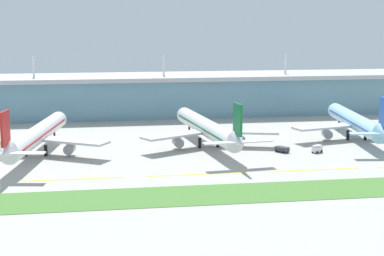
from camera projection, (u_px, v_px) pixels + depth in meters
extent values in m
plane|color=#A8A59E|center=(209.00, 176.00, 172.64)|extent=(600.00, 600.00, 0.00)
cube|color=#6693A8|center=(162.00, 97.00, 282.61)|extent=(280.00, 28.00, 16.55)
cube|color=#B2B2B7|center=(162.00, 77.00, 281.03)|extent=(288.00, 34.00, 1.80)
cylinder|color=silver|center=(34.00, 67.00, 265.95)|extent=(0.90, 0.90, 9.00)
cylinder|color=silver|center=(164.00, 66.00, 274.66)|extent=(0.90, 0.90, 9.00)
cylinder|color=silver|center=(286.00, 64.00, 283.36)|extent=(0.90, 0.90, 9.00)
cylinder|color=white|center=(38.00, 134.00, 200.11)|extent=(16.04, 61.52, 5.80)
cone|color=white|center=(60.00, 118.00, 232.33)|extent=(6.10, 4.87, 5.51)
cone|color=white|center=(5.00, 153.00, 166.69)|extent=(5.97, 7.36, 5.72)
cube|color=red|center=(5.00, 128.00, 166.57)|extent=(1.77, 6.43, 9.50)
cube|color=white|center=(26.00, 153.00, 167.16)|extent=(10.40, 4.83, 0.36)
cylinder|color=gray|center=(2.00, 149.00, 197.98)|extent=(3.91, 4.97, 3.20)
cube|color=#B7BABF|center=(72.00, 141.00, 195.85)|extent=(24.00, 18.39, 0.70)
cylinder|color=gray|center=(70.00, 149.00, 197.76)|extent=(3.91, 4.97, 3.20)
cylinder|color=black|center=(54.00, 136.00, 223.60)|extent=(0.70, 0.70, 3.60)
cylinder|color=black|center=(26.00, 151.00, 197.99)|extent=(1.10, 1.10, 3.60)
cylinder|color=black|center=(46.00, 151.00, 197.93)|extent=(1.10, 1.10, 3.60)
cube|color=red|center=(37.00, 133.00, 200.04)|extent=(15.05, 55.47, 0.60)
cylinder|color=silver|center=(206.00, 127.00, 213.14)|extent=(12.39, 59.68, 5.80)
cone|color=silver|center=(183.00, 114.00, 243.24)|extent=(5.92, 4.59, 5.51)
cone|color=silver|center=(239.00, 142.00, 181.89)|extent=(5.64, 7.14, 5.72)
cube|color=#146B38|center=(238.00, 119.00, 181.73)|extent=(1.41, 6.44, 9.50)
cube|color=silver|center=(220.00, 143.00, 180.95)|extent=(10.29, 4.30, 0.36)
cube|color=silver|center=(255.00, 141.00, 183.85)|extent=(10.29, 4.30, 0.36)
cube|color=#B7BABF|center=(175.00, 135.00, 206.01)|extent=(24.35, 17.40, 0.70)
cylinder|color=gray|center=(178.00, 142.00, 208.17)|extent=(3.68, 4.83, 3.20)
cube|color=#B7BABF|center=(244.00, 132.00, 212.32)|extent=(24.94, 13.00, 0.70)
cylinder|color=gray|center=(239.00, 139.00, 213.86)|extent=(3.68, 4.83, 3.20)
cylinder|color=black|center=(189.00, 130.00, 235.10)|extent=(0.70, 0.70, 3.60)
cylinder|color=black|center=(200.00, 143.00, 210.26)|extent=(1.10, 1.10, 3.60)
cylinder|color=black|center=(218.00, 142.00, 211.94)|extent=(1.10, 1.10, 3.60)
cube|color=#146B38|center=(206.00, 126.00, 213.07)|extent=(11.77, 53.78, 0.60)
cylinder|color=#9ED1EA|center=(355.00, 121.00, 226.25)|extent=(12.78, 56.14, 5.80)
cone|color=#9ED1EA|center=(334.00, 109.00, 255.71)|extent=(5.97, 4.66, 5.51)
cone|color=#9ED1EA|center=(383.00, 133.00, 195.59)|extent=(5.72, 7.20, 5.72)
cube|color=#2D5BB7|center=(384.00, 112.00, 195.46)|extent=(1.50, 6.44, 9.50)
cube|color=#9ED1EA|center=(366.00, 134.00, 195.94)|extent=(10.32, 4.43, 0.36)
cube|color=#B7BABF|center=(325.00, 127.00, 221.73)|extent=(24.94, 12.70, 0.70)
cylinder|color=gray|center=(327.00, 134.00, 223.67)|extent=(3.74, 4.87, 3.20)
cylinder|color=black|center=(339.00, 124.00, 247.68)|extent=(0.70, 0.70, 3.60)
cylinder|color=black|center=(348.00, 135.00, 224.00)|extent=(1.10, 1.10, 3.60)
cylinder|color=black|center=(365.00, 135.00, 224.20)|extent=(1.10, 1.10, 3.60)
cube|color=#2D5BB7|center=(355.00, 120.00, 226.18)|extent=(12.12, 50.61, 0.60)
cube|color=yellow|center=(74.00, 179.00, 169.28)|extent=(28.00, 0.70, 0.04)
cube|color=yellow|center=(196.00, 174.00, 174.57)|extent=(28.00, 0.70, 0.04)
cube|color=yellow|center=(312.00, 170.00, 179.85)|extent=(28.00, 0.70, 0.04)
cube|color=#477A33|center=(222.00, 194.00, 154.96)|extent=(300.00, 18.00, 0.10)
cube|color=#333842|center=(282.00, 149.00, 203.77)|extent=(4.50, 4.98, 1.40)
cylinder|color=black|center=(288.00, 151.00, 203.55)|extent=(0.81, 0.94, 0.90)
cylinder|color=black|center=(284.00, 152.00, 202.06)|extent=(0.81, 0.94, 0.90)
cylinder|color=black|center=(280.00, 150.00, 205.72)|extent=(0.81, 0.94, 0.90)
cylinder|color=black|center=(276.00, 151.00, 204.23)|extent=(0.81, 0.94, 0.90)
cube|color=silver|center=(317.00, 149.00, 203.12)|extent=(4.00, 3.49, 1.60)
cube|color=silver|center=(317.00, 145.00, 202.92)|extent=(3.70, 3.29, 0.16)
cylinder|color=black|center=(317.00, 150.00, 204.68)|extent=(0.94, 0.79, 0.90)
cylinder|color=black|center=(321.00, 151.00, 203.51)|extent=(0.94, 0.79, 0.90)
cylinder|color=black|center=(313.00, 151.00, 203.00)|extent=(0.94, 0.79, 0.90)
cylinder|color=black|center=(317.00, 152.00, 201.83)|extent=(0.94, 0.79, 0.90)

